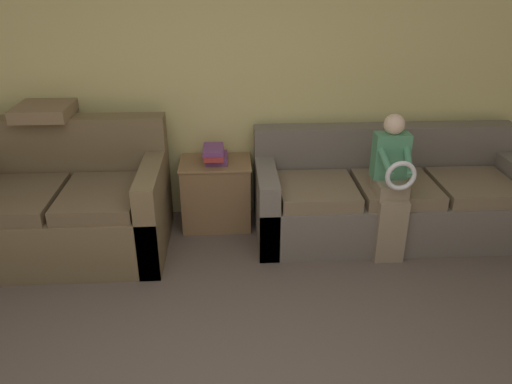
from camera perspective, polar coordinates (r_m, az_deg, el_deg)
The scene contains 7 objects.
wall_back at distance 4.35m, azimuth -3.38°, elevation 13.15°, with size 7.37×0.06×2.55m.
couch_main at distance 4.43m, azimuth 14.94°, elevation -0.63°, with size 2.29×0.88×0.87m.
couch_side at distance 4.29m, azimuth -20.62°, elevation -1.78°, with size 1.55×0.99×1.01m.
child_left_seated at distance 3.95m, azimuth 15.22°, elevation 1.12°, with size 0.27×0.37×1.13m.
side_shelf at distance 4.40m, azimuth -4.56°, elevation -0.05°, with size 0.61×0.44×0.60m.
book_stack at distance 4.27m, azimuth -4.73°, elevation 4.30°, with size 0.20×0.31×0.13m.
throw_pillow at distance 4.41m, azimuth -23.07°, elevation 8.51°, with size 0.43×0.43×0.10m.
Camera 1 is at (0.01, -1.47, 2.18)m, focal length 35.00 mm.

